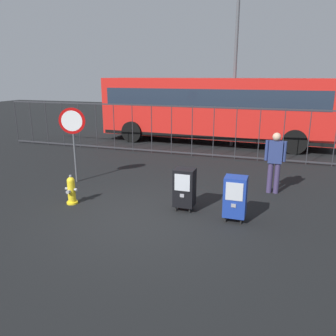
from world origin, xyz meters
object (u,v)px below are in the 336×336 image
Objects in this scene: newspaper_box_primary at (184,187)px; bus_near at (214,107)px; stop_sign at (73,129)px; pedestrian at (275,159)px; newspaper_box_secondary at (235,197)px; fire_hydrant at (71,190)px; street_light_near_right at (236,44)px.

bus_near reaches higher than newspaper_box_primary.
newspaper_box_primary is at bearing -81.48° from bus_near.
stop_sign is 1.34× the size of pedestrian.
newspaper_box_secondary is 2.35m from pedestrian.
street_light_near_right is at bearing 72.06° from fire_hydrant.
street_light_near_right is at bearing 61.99° from stop_sign.
bus_near is (-2.23, 8.78, 1.14)m from newspaper_box_secondary.
fire_hydrant is at bearing -152.79° from pedestrian.
bus_near is at bearing 96.74° from newspaper_box_primary.
fire_hydrant is 2.85m from newspaper_box_primary.
newspaper_box_secondary is (1.22, -0.24, 0.00)m from newspaper_box_primary.
fire_hydrant is 5.39m from pedestrian.
pedestrian is at bearing 44.99° from newspaper_box_primary.
street_light_near_right is (3.67, 6.91, 2.81)m from stop_sign.
pedestrian is (0.74, 2.20, 0.38)m from newspaper_box_secondary.
bus_near reaches higher than fire_hydrant.
street_light_near_right reaches higher than bus_near.
street_light_near_right reaches higher than stop_sign.
newspaper_box_primary is 0.46× the size of stop_sign.
fire_hydrant is at bearing -176.50° from newspaper_box_secondary.
newspaper_box_primary is 2.80m from pedestrian.
street_light_near_right is at bearing -26.68° from bus_near.
pedestrian is at bearing -71.68° from street_light_near_right.
bus_near is (1.79, 9.03, 1.36)m from fire_hydrant.
newspaper_box_primary is (2.80, 0.49, 0.22)m from fire_hydrant.
newspaper_box_secondary reaches higher than fire_hydrant.
pedestrian is 7.26m from bus_near.
newspaper_box_primary and newspaper_box_secondary have the same top height.
newspaper_box_primary is 0.10× the size of bus_near.
pedestrian is (1.96, 1.96, 0.38)m from newspaper_box_primary.
fire_hydrant is 9.30m from bus_near.
newspaper_box_secondary is 0.13× the size of street_light_near_right.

